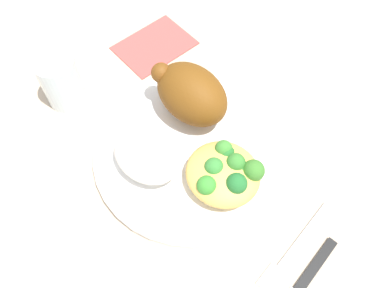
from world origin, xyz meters
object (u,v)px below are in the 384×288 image
(roasted_chicken, at_px, (191,93))
(rice_pile, at_px, (147,154))
(fork, at_px, (293,250))
(napkin, at_px, (155,45))
(plate, at_px, (192,150))
(mac_cheese_with_broccoli, at_px, (225,172))
(water_glass, at_px, (61,81))

(roasted_chicken, bearing_deg, rice_pile, 100.68)
(fork, xyz_separation_m, napkin, (0.38, -0.12, -0.00))
(plate, height_order, fork, plate)
(plate, distance_m, mac_cheese_with_broccoli, 0.07)
(mac_cheese_with_broccoli, height_order, fork, mac_cheese_with_broccoli)
(fork, height_order, water_glass, water_glass)
(plate, xyz_separation_m, fork, (-0.19, 0.01, -0.00))
(water_glass, bearing_deg, rice_pile, -177.64)
(rice_pile, height_order, fork, rice_pile)
(fork, distance_m, napkin, 0.40)
(rice_pile, bearing_deg, napkin, -44.52)
(water_glass, xyz_separation_m, napkin, (-0.01, -0.17, -0.04))
(rice_pile, height_order, mac_cheese_with_broccoli, mac_cheese_with_broccoli)
(fork, bearing_deg, water_glass, 7.53)
(rice_pile, xyz_separation_m, fork, (-0.21, -0.04, -0.03))
(plate, bearing_deg, rice_pile, 64.99)
(water_glass, distance_m, napkin, 0.18)
(fork, bearing_deg, roasted_chicken, -13.88)
(roasted_chicken, distance_m, mac_cheese_with_broccoli, 0.12)
(water_glass, height_order, napkin, water_glass)
(roasted_chicken, height_order, rice_pile, roasted_chicken)
(rice_pile, distance_m, fork, 0.22)
(roasted_chicken, distance_m, water_glass, 0.19)
(rice_pile, bearing_deg, water_glass, 2.36)
(rice_pile, distance_m, mac_cheese_with_broccoli, 0.11)
(water_glass, relative_size, napkin, 0.66)
(fork, distance_m, water_glass, 0.40)
(roasted_chicken, distance_m, rice_pile, 0.11)
(mac_cheese_with_broccoli, height_order, water_glass, water_glass)
(napkin, bearing_deg, roasted_chicken, 157.44)
(plate, height_order, rice_pile, rice_pile)
(plate, relative_size, napkin, 2.25)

